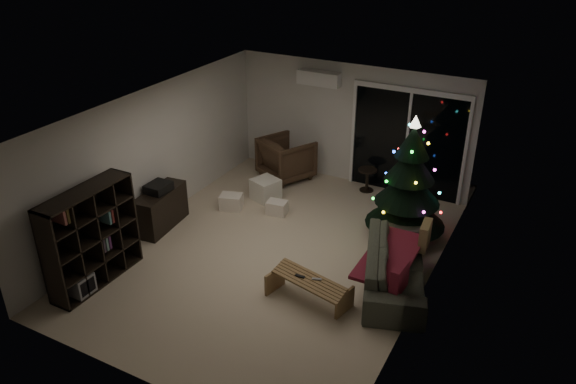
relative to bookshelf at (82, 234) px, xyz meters
name	(u,v)px	position (x,y,z in m)	size (l,w,h in m)	color
room	(337,171)	(2.71, 3.45, 0.23)	(6.50, 7.51, 2.60)	beige
bookshelf	(82,234)	(0.00, 0.00, 0.00)	(0.40, 1.57, 1.57)	black
media_cabinet	(161,209)	(0.00, 1.79, -0.43)	(0.43, 1.14, 0.71)	black
stereo	(158,188)	(0.00, 1.79, 0.00)	(0.36, 0.43, 0.15)	black
armchair	(286,158)	(1.02, 4.68, -0.34)	(0.96, 0.99, 0.90)	#4D352B
ottoman	(266,189)	(1.13, 3.61, -0.57)	(0.47, 0.47, 0.42)	beige
cardboard_box_a	(231,202)	(0.75, 2.94, -0.64)	(0.41, 0.31, 0.29)	white
cardboard_box_b	(277,208)	(1.62, 3.18, -0.66)	(0.37, 0.28, 0.26)	white
side_table	(367,180)	(2.78, 4.90, -0.55)	(0.38, 0.38, 0.48)	black
floor_lamp	(313,127)	(1.27, 5.43, 0.17)	(0.30, 0.30, 1.91)	black
sofa	(395,266)	(4.30, 2.08, -0.46)	(2.25, 0.88, 0.66)	#525748
sofa_throw	(390,256)	(4.20, 2.08, -0.31)	(0.70, 1.62, 0.05)	maroon
cushion_a	(425,235)	(4.55, 2.73, -0.19)	(0.13, 0.43, 0.43)	#7E6551
cushion_b	(399,278)	(4.55, 1.43, -0.19)	(0.13, 0.43, 0.43)	maroon
coffee_table	(309,290)	(3.32, 1.08, -0.60)	(1.20, 0.42, 0.38)	#9C744B
remote_a	(300,276)	(3.17, 1.08, -0.39)	(0.15, 0.05, 0.02)	black
remote_b	(317,279)	(3.42, 1.13, -0.39)	(0.14, 0.04, 0.02)	slate
christmas_tree	(409,179)	(4.00, 3.53, 0.33)	(1.39, 1.39, 2.24)	black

